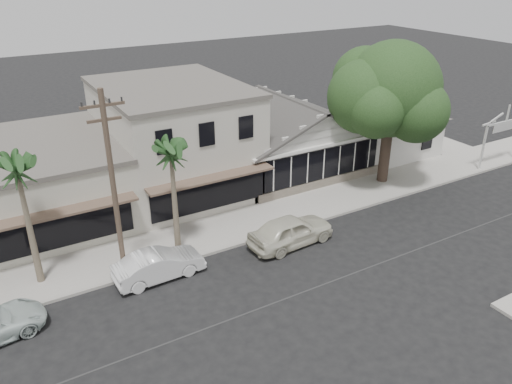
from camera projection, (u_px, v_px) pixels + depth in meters
ground at (345, 276)px, 23.58m from camera, size 140.00×140.00×0.00m
sidewalk_north at (136, 255)px, 25.17m from camera, size 90.00×3.50×0.15m
corner_shop at (289, 133)px, 34.47m from camera, size 10.40×8.60×5.10m
side_cottage at (385, 133)px, 37.93m from camera, size 6.00×6.00×3.00m
arch_sign at (506, 123)px, 34.75m from camera, size 4.12×0.12×3.95m
row_building_near at (174, 140)px, 31.36m from camera, size 8.00×10.00×6.50m
row_building_midnear at (24, 187)px, 27.75m from camera, size 10.00×10.00×4.20m
utility_pole at (113, 185)px, 21.49m from camera, size 1.80×0.24×9.00m
car_0 at (291, 231)px, 25.91m from camera, size 4.83×2.20×1.61m
car_1 at (159, 265)px, 23.22m from camera, size 4.28×1.61×1.39m
shade_tree at (388, 91)px, 31.00m from camera, size 8.35×7.55×9.27m
palm_east at (171, 152)px, 23.06m from camera, size 2.88×2.88×6.50m
palm_mid at (16, 169)px, 20.65m from camera, size 2.63×2.63×6.75m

